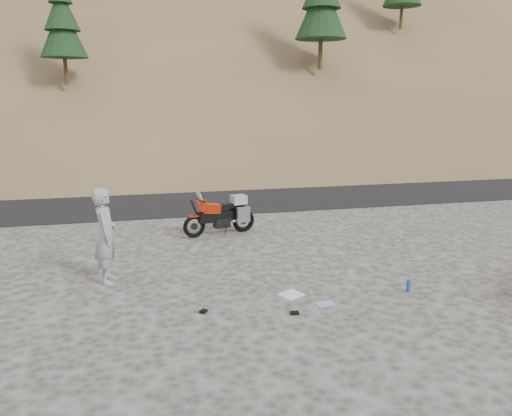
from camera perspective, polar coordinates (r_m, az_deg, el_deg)
The scene contains 10 objects.
ground at distance 10.29m, azimuth -5.97°, elevation -8.12°, with size 140.00×140.00×0.00m, color #454240.
road at distance 18.95m, azimuth -9.60°, elevation 1.28°, with size 120.00×7.00×0.05m, color black.
hillside at distance 51.01m, azimuth -12.87°, elevation 20.53°, with size 120.00×73.00×46.72m.
motorcycle at distance 13.46m, azimuth -3.81°, elevation -0.81°, with size 2.04×0.88×1.23m.
man at distance 10.55m, azimuth -16.46°, elevation -8.05°, with size 0.70×0.46×1.91m, color #9B9CA0.
gear_white_cloth at distance 9.49m, azimuth 4.04°, elevation -9.84°, with size 0.41×0.36×0.01m, color white.
gear_bottle at distance 10.02m, azimuth 17.04°, elevation -8.50°, with size 0.08×0.08×0.22m, color #1A479D.
gear_glove_a at distance 8.71m, azimuth 4.45°, elevation -11.86°, with size 0.14×0.10×0.04m, color black.
gear_glove_b at distance 8.79m, azimuth -6.03°, elevation -11.66°, with size 0.13×0.10×0.04m, color black.
gear_blue_cloth at distance 9.16m, azimuth 7.92°, elevation -10.79°, with size 0.32×0.24×0.01m, color #88A6D3.
Camera 1 is at (-1.20, -9.57, 3.59)m, focal length 35.00 mm.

